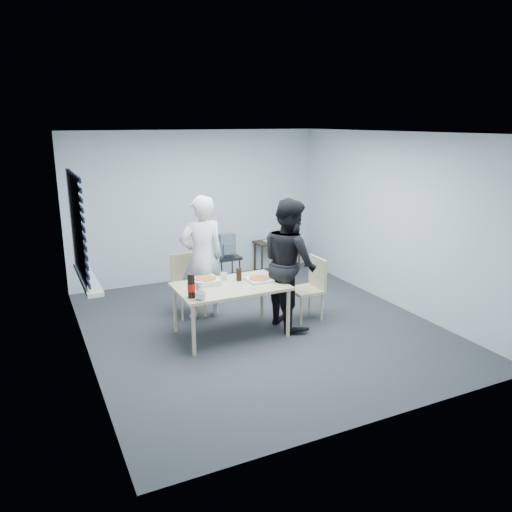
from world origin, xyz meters
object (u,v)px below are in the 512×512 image
soda_bottle (191,286)px  person_black (289,263)px  chair_far (187,280)px  chair_right (311,284)px  stool (227,262)px  mug_b (224,276)px  mug_a (201,296)px  dining_table (231,289)px  person_white (202,258)px  backpack (227,245)px  side_table (277,245)px

soda_bottle → person_black: bearing=8.0°
chair_far → chair_right: same height
person_black → stool: bearing=5.2°
mug_b → soda_bottle: bearing=-141.7°
stool → chair_right: bearing=-72.2°
chair_right → stool: chair_right is taller
mug_a → mug_b: 0.80m
chair_far → person_black: 1.55m
dining_table → chair_far: size_ratio=1.58×
dining_table → person_white: size_ratio=0.80×
chair_right → backpack: backpack is taller
person_black → mug_a: person_black is taller
chair_far → side_table: (2.20, 1.37, -0.01)m
chair_right → backpack: bearing=107.9°
person_white → soda_bottle: (-0.48, -0.97, -0.06)m
stool → mug_a: bearing=-119.5°
dining_table → soda_bottle: bearing=-158.9°
mug_b → person_black: bearing=-18.4°
person_black → mug_b: 0.90m
chair_right → side_table: (0.68, 2.31, -0.01)m
backpack → mug_a: backpack is taller
mug_a → mug_b: bearing=48.1°
person_black → dining_table: bearing=88.1°
dining_table → side_table: size_ratio=1.62×
stool → side_table: bearing=23.7°
mug_b → mug_a: bearing=-131.9°
person_black → mug_a: 1.42m
stool → backpack: (-0.00, -0.01, 0.29)m
person_white → stool: size_ratio=3.17×
chair_far → stool: (0.96, 0.83, -0.06)m
chair_right → mug_a: bearing=-167.8°
chair_right → soda_bottle: size_ratio=2.99×
backpack → chair_right: bearing=-84.3°
chair_far → person_black: bearing=-41.5°
side_table → mug_a: (-2.45, -2.69, 0.24)m
stool → mug_b: size_ratio=5.58×
dining_table → backpack: size_ratio=3.74×
chair_far → person_black: size_ratio=0.50×
chair_far → stool: bearing=40.8°
chair_far → backpack: size_ratio=2.36×
backpack → person_black: bearing=-97.0°
person_white → person_black: (0.98, -0.76, 0.00)m
mug_b → chair_right: bearing=-9.7°
backpack → mug_a: size_ratio=3.07×
stool → chair_far: bearing=-139.2°
stool → dining_table: bearing=-110.8°
chair_far → person_white: person_white is taller
chair_right → chair_far: bearing=148.6°
dining_table → chair_right: bearing=1.8°
chair_right → side_table: bearing=73.6°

